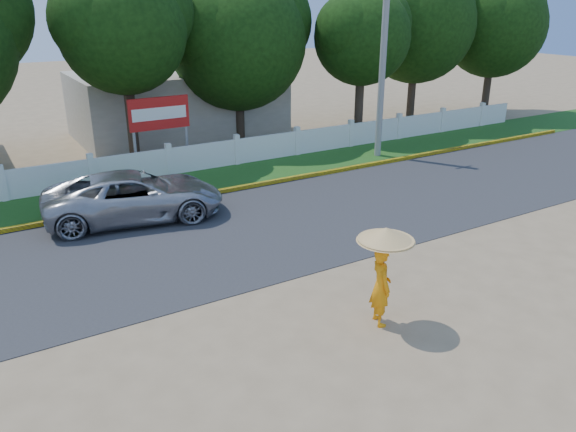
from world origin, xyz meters
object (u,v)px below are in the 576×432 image
object	(u,v)px
monk_with_parasol	(383,262)
utility_pole	(382,70)
billboard	(159,117)
vehicle	(135,196)

from	to	relation	value
monk_with_parasol	utility_pole	bearing A→B (deg)	50.70
utility_pole	billboard	xyz separation A→B (m)	(-8.93, 3.08, -1.64)
utility_pole	billboard	bearing A→B (deg)	160.98
monk_with_parasol	billboard	world-z (taller)	billboard
monk_with_parasol	billboard	size ratio (longest dim) A/B	0.76
utility_pole	vehicle	size ratio (longest dim) A/B	1.36
billboard	utility_pole	bearing A→B (deg)	-19.02
monk_with_parasol	billboard	distance (m)	13.99
utility_pole	vehicle	distance (m)	12.17
vehicle	monk_with_parasol	size ratio (longest dim) A/B	2.48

